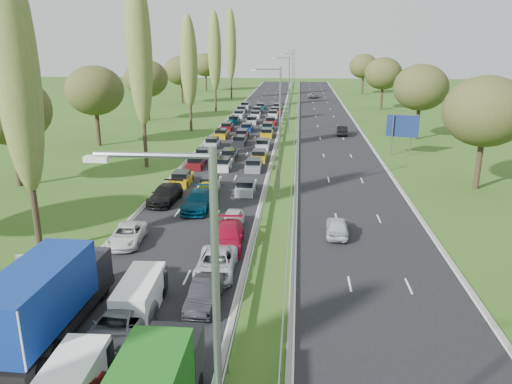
% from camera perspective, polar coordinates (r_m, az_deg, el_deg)
% --- Properties ---
extents(ground, '(260.00, 260.00, 0.00)m').
position_cam_1_polar(ground, '(82.85, 3.71, 6.92)').
color(ground, '#33561B').
rests_on(ground, ground).
extents(near_carriageway, '(10.50, 215.00, 0.04)m').
position_cam_1_polar(near_carriageway, '(85.71, -0.80, 7.28)').
color(near_carriageway, black).
rests_on(near_carriageway, ground).
extents(far_carriageway, '(10.50, 215.00, 0.04)m').
position_cam_1_polar(far_carriageway, '(85.44, 8.32, 7.08)').
color(far_carriageway, black).
rests_on(far_carriageway, ground).
extents(central_reservation, '(2.36, 215.00, 0.32)m').
position_cam_1_polar(central_reservation, '(85.22, 3.76, 7.57)').
color(central_reservation, gray).
rests_on(central_reservation, ground).
extents(lamp_columns, '(0.18, 140.18, 12.00)m').
position_cam_1_polar(lamp_columns, '(80.06, 3.76, 10.92)').
color(lamp_columns, gray).
rests_on(lamp_columns, ground).
extents(poplar_row, '(2.80, 127.80, 22.44)m').
position_cam_1_polar(poplar_row, '(72.04, -9.63, 15.18)').
color(poplar_row, '#2D2116').
rests_on(poplar_row, ground).
extents(woodland_left, '(8.00, 166.00, 11.10)m').
position_cam_1_polar(woodland_left, '(70.47, -19.02, 10.66)').
color(woodland_left, '#2D2116').
rests_on(woodland_left, ground).
extents(woodland_right, '(8.00, 153.00, 11.10)m').
position_cam_1_polar(woodland_right, '(70.87, 19.81, 10.61)').
color(woodland_right, '#2D2116').
rests_on(woodland_right, ground).
extents(traffic_queue_fill, '(9.02, 69.22, 0.80)m').
position_cam_1_polar(traffic_queue_fill, '(80.53, -1.17, 6.99)').
color(traffic_queue_fill, '#BF990C').
rests_on(traffic_queue_fill, ground).
extents(near_car_2, '(2.53, 4.85, 1.30)m').
position_cam_1_polar(near_car_2, '(37.36, -14.51, -4.75)').
color(near_car_2, silver).
rests_on(near_car_2, near_carriageway).
extents(near_car_3, '(2.58, 5.50, 1.55)m').
position_cam_1_polar(near_car_3, '(46.03, -10.34, -0.25)').
color(near_car_3, black).
rests_on(near_car_3, near_carriageway).
extents(near_car_6, '(2.92, 5.55, 1.49)m').
position_cam_1_polar(near_car_6, '(25.89, -15.56, -14.70)').
color(near_car_6, slate).
rests_on(near_car_6, near_carriageway).
extents(near_car_7, '(2.41, 5.58, 1.60)m').
position_cam_1_polar(near_car_7, '(43.65, -6.58, -0.99)').
color(near_car_7, '#053851').
rests_on(near_car_7, near_carriageway).
extents(near_car_8, '(1.97, 4.46, 1.49)m').
position_cam_1_polar(near_car_8, '(46.70, -5.77, 0.15)').
color(near_car_8, '#CBC30D').
rests_on(near_car_8, near_carriageway).
extents(near_car_9, '(1.71, 4.36, 1.41)m').
position_cam_1_polar(near_car_9, '(28.20, -5.85, -11.45)').
color(near_car_9, black).
rests_on(near_car_9, near_carriageway).
extents(near_car_10, '(2.54, 5.24, 1.44)m').
position_cam_1_polar(near_car_10, '(31.60, -4.60, -8.15)').
color(near_car_10, silver).
rests_on(near_car_10, near_carriageway).
extents(near_car_11, '(2.46, 5.49, 1.56)m').
position_cam_1_polar(near_car_11, '(35.53, -3.26, -5.12)').
color(near_car_11, '#AB0A2A').
rests_on(near_car_11, near_carriageway).
extents(near_car_12, '(1.79, 4.12, 1.38)m').
position_cam_1_polar(near_car_12, '(38.97, -2.66, -3.25)').
color(near_car_12, silver).
rests_on(near_car_12, near_carriageway).
extents(far_car_0, '(1.88, 4.21, 1.41)m').
position_cam_1_polar(far_car_0, '(38.14, 9.26, -3.89)').
color(far_car_0, '#B7BDC1').
rests_on(far_car_0, far_carriageway).
extents(far_car_1, '(1.70, 4.53, 1.48)m').
position_cam_1_polar(far_car_1, '(80.30, 9.81, 6.95)').
color(far_car_1, black).
rests_on(far_car_1, far_carriageway).
extents(far_car_2, '(2.65, 5.37, 1.47)m').
position_cam_1_polar(far_car_2, '(135.70, 6.51, 10.97)').
color(far_car_2, slate).
rests_on(far_car_2, far_carriageway).
extents(blue_lorry, '(2.66, 9.56, 4.04)m').
position_cam_1_polar(blue_lorry, '(26.84, -22.64, -11.03)').
color(blue_lorry, black).
rests_on(blue_lorry, near_carriageway).
extents(white_van_rear, '(1.86, 4.75, 1.91)m').
position_cam_1_polar(white_van_rear, '(28.19, -13.01, -11.25)').
color(white_van_rear, white).
rests_on(white_van_rear, near_carriageway).
extents(info_sign, '(1.47, 0.50, 2.10)m').
position_cam_1_polar(info_sign, '(32.58, -24.40, -7.68)').
color(info_sign, gray).
rests_on(info_sign, ground).
extents(direction_sign, '(3.89, 1.12, 5.20)m').
position_cam_1_polar(direction_sign, '(66.84, 16.39, 7.04)').
color(direction_sign, gray).
rests_on(direction_sign, ground).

